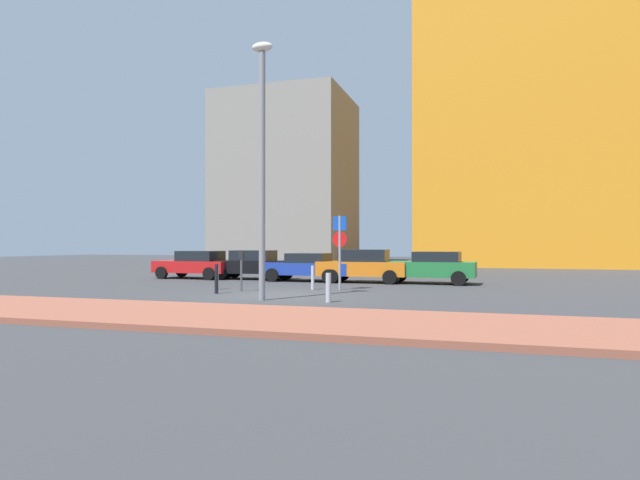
{
  "coord_description": "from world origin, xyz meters",
  "views": [
    {
      "loc": [
        6.99,
        -17.21,
        1.78
      ],
      "look_at": [
        1.2,
        1.37,
        1.94
      ],
      "focal_mm": 29.78,
      "sensor_mm": 36.0,
      "label": 1
    }
  ],
  "objects_px": {
    "parked_car_blue": "(308,267)",
    "street_lamp": "(262,151)",
    "parked_car_orange": "(363,265)",
    "traffic_bollard_far": "(217,278)",
    "parked_car_black": "(252,264)",
    "traffic_bollard_near": "(328,288)",
    "parked_car_green": "(430,267)",
    "traffic_bollard_edge": "(216,279)",
    "parking_meter": "(241,265)",
    "parked_car_red": "(196,264)",
    "parking_sign_post": "(340,243)",
    "traffic_bollard_mid": "(313,278)"
  },
  "relations": [
    {
      "from": "parked_car_orange",
      "to": "parking_meter",
      "type": "distance_m",
      "value": 6.83
    },
    {
      "from": "parked_car_red",
      "to": "parked_car_green",
      "type": "xyz_separation_m",
      "value": [
        12.03,
        -0.13,
        0.01
      ]
    },
    {
      "from": "parked_car_black",
      "to": "traffic_bollard_near",
      "type": "xyz_separation_m",
      "value": [
        6.79,
        -9.25,
        -0.33
      ]
    },
    {
      "from": "traffic_bollard_far",
      "to": "traffic_bollard_edge",
      "type": "height_order",
      "value": "traffic_bollard_edge"
    },
    {
      "from": "parking_sign_post",
      "to": "parked_car_green",
      "type": "bearing_deg",
      "value": 54.88
    },
    {
      "from": "street_lamp",
      "to": "traffic_bollard_mid",
      "type": "bearing_deg",
      "value": 85.85
    },
    {
      "from": "parking_sign_post",
      "to": "parked_car_black",
      "type": "bearing_deg",
      "value": 140.96
    },
    {
      "from": "street_lamp",
      "to": "traffic_bollard_edge",
      "type": "bearing_deg",
      "value": 146.83
    },
    {
      "from": "street_lamp",
      "to": "parked_car_green",
      "type": "bearing_deg",
      "value": 63.48
    },
    {
      "from": "street_lamp",
      "to": "traffic_bollard_near",
      "type": "xyz_separation_m",
      "value": [
        2.19,
        0.05,
        -4.32
      ]
    },
    {
      "from": "parked_car_blue",
      "to": "parking_meter",
      "type": "xyz_separation_m",
      "value": [
        -0.68,
        -5.96,
        0.27
      ]
    },
    {
      "from": "traffic_bollard_near",
      "to": "traffic_bollard_edge",
      "type": "distance_m",
      "value": 4.96
    },
    {
      "from": "parked_car_blue",
      "to": "parking_meter",
      "type": "distance_m",
      "value": 6.01
    },
    {
      "from": "parked_car_green",
      "to": "street_lamp",
      "type": "bearing_deg",
      "value": -116.52
    },
    {
      "from": "street_lamp",
      "to": "traffic_bollard_far",
      "type": "height_order",
      "value": "street_lamp"
    },
    {
      "from": "parked_car_green",
      "to": "parking_meter",
      "type": "bearing_deg",
      "value": -137.14
    },
    {
      "from": "parked_car_green",
      "to": "traffic_bollard_edge",
      "type": "bearing_deg",
      "value": -133.91
    },
    {
      "from": "parking_sign_post",
      "to": "traffic_bollard_far",
      "type": "bearing_deg",
      "value": -165.36
    },
    {
      "from": "parked_car_orange",
      "to": "traffic_bollard_edge",
      "type": "bearing_deg",
      "value": -118.43
    },
    {
      "from": "parking_meter",
      "to": "street_lamp",
      "type": "distance_m",
      "value": 5.15
    },
    {
      "from": "parking_meter",
      "to": "street_lamp",
      "type": "relative_size",
      "value": 0.18
    },
    {
      "from": "parked_car_green",
      "to": "traffic_bollard_mid",
      "type": "distance_m",
      "value": 6.13
    },
    {
      "from": "parked_car_black",
      "to": "parked_car_orange",
      "type": "relative_size",
      "value": 0.97
    },
    {
      "from": "parking_meter",
      "to": "traffic_bollard_far",
      "type": "distance_m",
      "value": 1.45
    },
    {
      "from": "parked_car_red",
      "to": "traffic_bollard_near",
      "type": "xyz_separation_m",
      "value": [
        9.82,
        -8.89,
        -0.31
      ]
    },
    {
      "from": "traffic_bollard_mid",
      "to": "parked_car_blue",
      "type": "bearing_deg",
      "value": 110.71
    },
    {
      "from": "parked_car_orange",
      "to": "traffic_bollard_far",
      "type": "distance_m",
      "value": 7.21
    },
    {
      "from": "parked_car_black",
      "to": "street_lamp",
      "type": "bearing_deg",
      "value": -63.72
    },
    {
      "from": "parked_car_black",
      "to": "traffic_bollard_far",
      "type": "xyz_separation_m",
      "value": [
        1.24,
        -6.05,
        -0.31
      ]
    },
    {
      "from": "parked_car_blue",
      "to": "parking_meter",
      "type": "bearing_deg",
      "value": -96.52
    },
    {
      "from": "street_lamp",
      "to": "traffic_bollard_edge",
      "type": "xyz_separation_m",
      "value": [
        -2.51,
        1.64,
        -4.24
      ]
    },
    {
      "from": "parked_car_orange",
      "to": "traffic_bollard_far",
      "type": "relative_size",
      "value": 4.49
    },
    {
      "from": "parked_car_green",
      "to": "traffic_bollard_edge",
      "type": "distance_m",
      "value": 9.96
    },
    {
      "from": "parking_sign_post",
      "to": "traffic_bollard_edge",
      "type": "xyz_separation_m",
      "value": [
        -3.86,
        -2.84,
        -1.3
      ]
    },
    {
      "from": "traffic_bollard_mid",
      "to": "parked_car_black",
      "type": "bearing_deg",
      "value": 134.17
    },
    {
      "from": "parked_car_red",
      "to": "parking_meter",
      "type": "height_order",
      "value": "parking_meter"
    },
    {
      "from": "traffic_bollard_near",
      "to": "traffic_bollard_far",
      "type": "bearing_deg",
      "value": 150.02
    },
    {
      "from": "parked_car_orange",
      "to": "street_lamp",
      "type": "bearing_deg",
      "value": -98.66
    },
    {
      "from": "parked_car_red",
      "to": "parked_car_blue",
      "type": "xyz_separation_m",
      "value": [
        6.23,
        -0.18,
        -0.05
      ]
    },
    {
      "from": "parking_sign_post",
      "to": "parked_car_orange",
      "type": "bearing_deg",
      "value": 90.32
    },
    {
      "from": "parking_sign_post",
      "to": "traffic_bollard_near",
      "type": "xyz_separation_m",
      "value": [
        0.84,
        -4.43,
        -1.38
      ]
    },
    {
      "from": "parked_car_black",
      "to": "parked_car_blue",
      "type": "height_order",
      "value": "parked_car_black"
    },
    {
      "from": "parked_car_black",
      "to": "parking_sign_post",
      "type": "bearing_deg",
      "value": -39.04
    },
    {
      "from": "parked_car_black",
      "to": "parking_sign_post",
      "type": "height_order",
      "value": "parking_sign_post"
    },
    {
      "from": "parked_car_blue",
      "to": "street_lamp",
      "type": "bearing_deg",
      "value": -80.95
    },
    {
      "from": "parked_car_black",
      "to": "traffic_bollard_far",
      "type": "relative_size",
      "value": 4.34
    },
    {
      "from": "parked_car_blue",
      "to": "parking_meter",
      "type": "height_order",
      "value": "parking_meter"
    },
    {
      "from": "parked_car_red",
      "to": "traffic_bollard_far",
      "type": "relative_size",
      "value": 4.49
    },
    {
      "from": "parked_car_orange",
      "to": "traffic_bollard_near",
      "type": "distance_m",
      "value": 8.72
    },
    {
      "from": "parked_car_red",
      "to": "parked_car_blue",
      "type": "relative_size",
      "value": 0.95
    }
  ]
}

